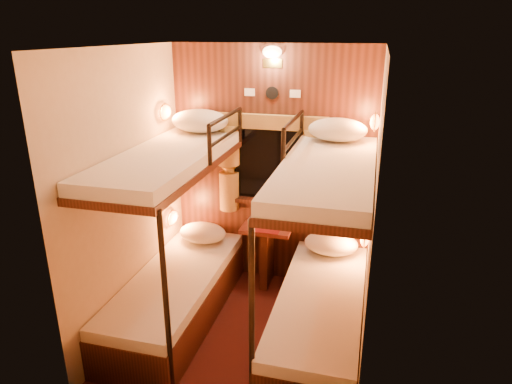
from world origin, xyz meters
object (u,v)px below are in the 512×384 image
(table, at_px, (267,247))
(bottle_left, at_px, (271,216))
(bunk_right, at_px, (321,282))
(bunk_left, at_px, (176,263))
(bottle_right, at_px, (282,218))

(table, xyz_separation_m, bottle_left, (0.04, 0.04, 0.33))
(table, bearing_deg, bunk_right, -50.33)
(bunk_left, bearing_deg, bottle_left, 50.34)
(bunk_left, distance_m, bottle_left, 1.09)
(bunk_right, height_order, table, bunk_right)
(bunk_right, distance_m, bottle_right, 0.95)
(bottle_left, height_order, bottle_right, bottle_right)
(bunk_right, xyz_separation_m, table, (-0.65, 0.78, -0.14))
(bunk_right, relative_size, bottle_right, 8.14)
(bunk_right, bearing_deg, bottle_right, 122.42)
(bunk_right, height_order, bottle_left, bunk_right)
(bunk_left, height_order, bottle_left, bunk_left)
(bottle_right, bearing_deg, table, -178.11)
(bunk_right, xyz_separation_m, bottle_right, (-0.50, 0.79, 0.19))
(bunk_left, xyz_separation_m, bottle_right, (0.80, 0.79, 0.19))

